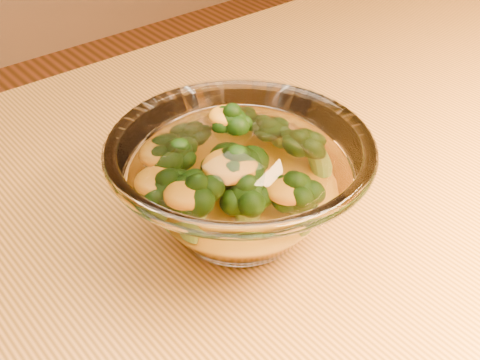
{
  "coord_description": "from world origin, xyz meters",
  "views": [
    {
      "loc": [
        -0.37,
        -0.32,
        1.13
      ],
      "look_at": [
        -0.09,
        0.03,
        0.81
      ],
      "focal_mm": 50.0,
      "sensor_mm": 36.0,
      "label": 1
    }
  ],
  "objects": [
    {
      "name": "broccoli_heap",
      "position": [
        -0.09,
        0.03,
        0.81
      ],
      "size": [
        0.16,
        0.14,
        0.08
      ],
      "color": "black",
      "rests_on": "cheese_sauce"
    },
    {
      "name": "table",
      "position": [
        0.0,
        0.0,
        0.65
      ],
      "size": [
        1.2,
        0.8,
        0.75
      ],
      "color": "#C1813A",
      "rests_on": "ground"
    },
    {
      "name": "cheese_sauce",
      "position": [
        -0.09,
        0.03,
        0.78
      ],
      "size": [
        0.12,
        0.12,
        0.03
      ],
      "primitive_type": "ellipsoid",
      "color": "orange",
      "rests_on": "glass_bowl"
    },
    {
      "name": "glass_bowl",
      "position": [
        -0.09,
        0.03,
        0.8
      ],
      "size": [
        0.22,
        0.22,
        0.1
      ],
      "color": "white",
      "rests_on": "table"
    }
  ]
}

